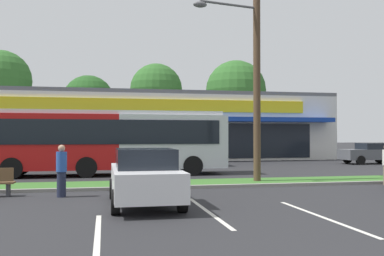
# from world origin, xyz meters

# --- Properties ---
(grass_median) EXTENTS (56.00, 2.20, 0.12)m
(grass_median) POSITION_xyz_m (0.00, 14.00, 0.06)
(grass_median) COLOR #386B28
(grass_median) RESTS_ON ground_plane
(curb_lip) EXTENTS (56.00, 0.24, 0.12)m
(curb_lip) POSITION_xyz_m (0.00, 12.78, 0.06)
(curb_lip) COLOR gray
(curb_lip) RESTS_ON ground_plane
(parking_stripe_0) EXTENTS (0.12, 4.80, 0.01)m
(parking_stripe_0) POSITION_xyz_m (-3.52, 5.34, 0.00)
(parking_stripe_0) COLOR silver
(parking_stripe_0) RESTS_ON ground_plane
(parking_stripe_1) EXTENTS (0.12, 4.80, 0.01)m
(parking_stripe_1) POSITION_xyz_m (-0.72, 7.79, 0.00)
(parking_stripe_1) COLOR silver
(parking_stripe_1) RESTS_ON ground_plane
(parking_stripe_2) EXTENTS (0.12, 4.80, 0.01)m
(parking_stripe_2) POSITION_xyz_m (1.85, 6.49, 0.00)
(parking_stripe_2) COLOR silver
(parking_stripe_2) RESTS_ON ground_plane
(storefront_building) EXTENTS (31.54, 13.87, 5.63)m
(storefront_building) POSITION_xyz_m (0.10, 36.26, 2.82)
(storefront_building) COLOR silver
(storefront_building) RESTS_ON ground_plane
(tree_left) EXTENTS (5.98, 5.98, 10.54)m
(tree_left) POSITION_xyz_m (-13.47, 42.60, 7.52)
(tree_left) COLOR #473323
(tree_left) RESTS_ON ground_plane
(tree_mid_left) EXTENTS (5.70, 5.70, 8.75)m
(tree_mid_left) POSITION_xyz_m (-5.10, 46.21, 5.89)
(tree_mid_left) COLOR #473323
(tree_mid_left) RESTS_ON ground_plane
(tree_mid) EXTENTS (5.93, 5.93, 10.29)m
(tree_mid) POSITION_xyz_m (2.44, 46.04, 7.30)
(tree_mid) COLOR #473323
(tree_mid) RESTS_ON ground_plane
(tree_mid_right) EXTENTS (7.13, 7.13, 10.98)m
(tree_mid_right) POSITION_xyz_m (11.95, 46.08, 7.40)
(tree_mid_right) COLOR #473323
(tree_mid_right) RESTS_ON ground_plane
(utility_pole) EXTENTS (3.13, 2.38, 10.23)m
(utility_pole) POSITION_xyz_m (2.74, 13.85, 5.46)
(utility_pole) COLOR #4C3826
(utility_pole) RESTS_ON ground_plane
(city_bus) EXTENTS (12.25, 2.75, 3.25)m
(city_bus) POSITION_xyz_m (-3.30, 19.09, 1.77)
(city_bus) COLOR #B71414
(city_bus) RESTS_ON ground_plane
(car_0) EXTENTS (4.18, 1.89, 1.49)m
(car_0) POSITION_xyz_m (15.33, 24.60, 0.77)
(car_0) COLOR #515459
(car_0) RESTS_ON ground_plane
(car_1) EXTENTS (1.93, 4.59, 1.62)m
(car_1) POSITION_xyz_m (-2.25, 9.15, 0.82)
(car_1) COLOR silver
(car_1) RESTS_ON ground_plane
(car_2) EXTENTS (4.79, 1.90, 1.51)m
(car_2) POSITION_xyz_m (2.04, 24.69, 0.78)
(car_2) COLOR silver
(car_2) RESTS_ON ground_plane
(pedestrian_by_pole) EXTENTS (0.34, 0.34, 1.70)m
(pedestrian_by_pole) POSITION_xyz_m (-4.75, 11.35, 0.85)
(pedestrian_by_pole) COLOR #1E2338
(pedestrian_by_pole) RESTS_ON ground_plane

